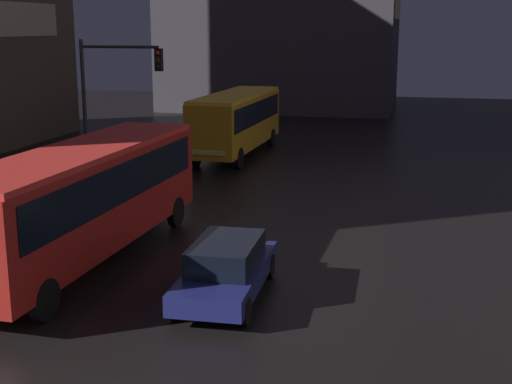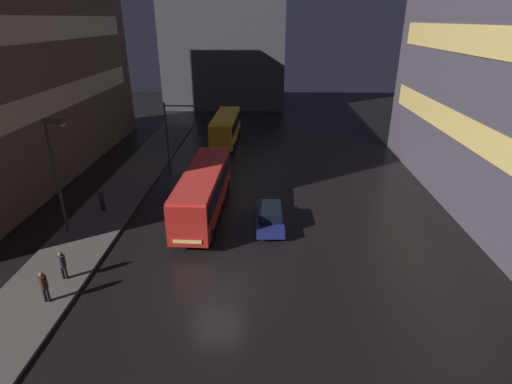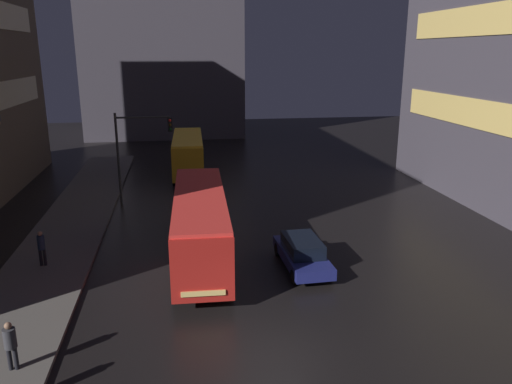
{
  "view_description": "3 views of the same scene",
  "coord_description": "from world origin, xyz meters",
  "px_view_note": "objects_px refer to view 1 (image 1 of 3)",
  "views": [
    {
      "loc": [
        7.21,
        -9.01,
        6.54
      ],
      "look_at": [
        2.21,
        12.33,
        1.42
      ],
      "focal_mm": 50.0,
      "sensor_mm": 36.0,
      "label": 1
    },
    {
      "loc": [
        2.49,
        -16.59,
        12.78
      ],
      "look_at": [
        1.76,
        8.95,
        1.64
      ],
      "focal_mm": 28.0,
      "sensor_mm": 36.0,
      "label": 2
    },
    {
      "loc": [
        -2.7,
        -13.85,
        9.69
      ],
      "look_at": [
        1.42,
        12.59,
        2.15
      ],
      "focal_mm": 35.0,
      "sensor_mm": 36.0,
      "label": 3
    }
  ],
  "objects_px": {
    "bus_near": "(84,192)",
    "car_taxi": "(226,268)",
    "traffic_light_main": "(111,87)",
    "bus_far": "(236,118)"
  },
  "relations": [
    {
      "from": "car_taxi",
      "to": "traffic_light_main",
      "type": "bearing_deg",
      "value": -56.75
    },
    {
      "from": "bus_near",
      "to": "bus_far",
      "type": "bearing_deg",
      "value": -87.65
    },
    {
      "from": "bus_far",
      "to": "car_taxi",
      "type": "xyz_separation_m",
      "value": [
        4.75,
        -19.07,
        -1.24
      ]
    },
    {
      "from": "bus_near",
      "to": "car_taxi",
      "type": "xyz_separation_m",
      "value": [
        4.59,
        -1.74,
        -1.27
      ]
    },
    {
      "from": "bus_far",
      "to": "traffic_light_main",
      "type": "distance_m",
      "value": 8.6
    },
    {
      "from": "bus_far",
      "to": "car_taxi",
      "type": "distance_m",
      "value": 19.69
    },
    {
      "from": "car_taxi",
      "to": "traffic_light_main",
      "type": "distance_m",
      "value": 14.38
    },
    {
      "from": "bus_near",
      "to": "car_taxi",
      "type": "relative_size",
      "value": 2.41
    },
    {
      "from": "bus_near",
      "to": "traffic_light_main",
      "type": "bearing_deg",
      "value": -68.49
    },
    {
      "from": "bus_far",
      "to": "traffic_light_main",
      "type": "bearing_deg",
      "value": 68.17
    }
  ]
}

